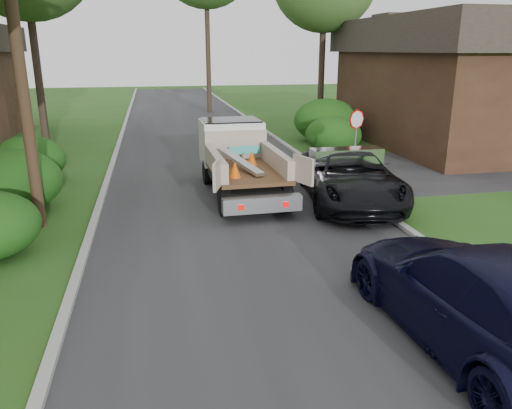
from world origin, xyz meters
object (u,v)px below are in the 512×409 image
object	(u,v)px
stop_sign	(356,128)
flatbed_truck	(237,154)
navy_suv	(481,297)
utility_pole	(15,25)
house_right	(467,80)
black_pickup	(350,177)

from	to	relation	value
stop_sign	flatbed_truck	distance (m)	4.98
navy_suv	stop_sign	bearing A→B (deg)	-104.61
utility_pole	house_right	size ratio (longest dim) A/B	0.77
utility_pole	black_pickup	distance (m)	10.09
stop_sign	navy_suv	distance (m)	11.83
black_pickup	navy_suv	bearing A→B (deg)	-87.39
utility_pole	navy_suv	distance (m)	11.84
stop_sign	black_pickup	world-z (taller)	stop_sign
utility_pole	black_pickup	xyz separation A→B (m)	(9.08, 0.49, -4.37)
house_right	black_pickup	size ratio (longest dim) A/B	2.25
stop_sign	black_pickup	xyz separation A→B (m)	(-1.60, -3.52, -0.98)
house_right	black_pickup	world-z (taller)	house_right
stop_sign	flatbed_truck	xyz separation A→B (m)	(-4.80, -1.22, -0.56)
utility_pole	house_right	xyz separation A→B (m)	(18.48, 9.02, -2.01)
black_pickup	flatbed_truck	bearing A→B (deg)	154.00
stop_sign	utility_pole	xyz separation A→B (m)	(-10.68, -4.02, 3.40)
flatbed_truck	black_pickup	size ratio (longest dim) A/B	1.04
black_pickup	navy_suv	size ratio (longest dim) A/B	0.99
house_right	navy_suv	distance (m)	19.64
black_pickup	navy_suv	distance (m)	8.04
utility_pole	navy_suv	size ratio (longest dim) A/B	1.71
utility_pole	house_right	world-z (taller)	utility_pole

